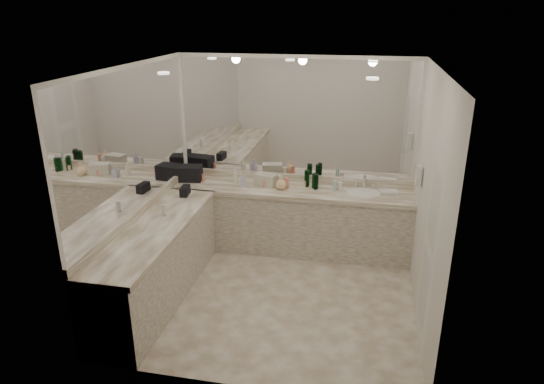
% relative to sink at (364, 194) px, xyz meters
% --- Properties ---
extents(floor, '(3.20, 3.20, 0.00)m').
position_rel_sink_xyz_m(floor, '(-0.95, -1.20, -0.90)').
color(floor, beige).
rests_on(floor, ground).
extents(ceiling, '(3.20, 3.20, 0.00)m').
position_rel_sink_xyz_m(ceiling, '(-0.95, -1.20, 1.71)').
color(ceiling, white).
rests_on(ceiling, floor).
extents(wall_back, '(3.20, 0.02, 2.60)m').
position_rel_sink_xyz_m(wall_back, '(-0.95, 0.30, 0.41)').
color(wall_back, silver).
rests_on(wall_back, floor).
extents(wall_left, '(0.02, 3.00, 2.60)m').
position_rel_sink_xyz_m(wall_left, '(-2.55, -1.20, 0.41)').
color(wall_left, silver).
rests_on(wall_left, floor).
extents(wall_right, '(0.02, 3.00, 2.60)m').
position_rel_sink_xyz_m(wall_right, '(0.65, -1.20, 0.41)').
color(wall_right, silver).
rests_on(wall_right, floor).
extents(vanity_back_base, '(3.20, 0.60, 0.84)m').
position_rel_sink_xyz_m(vanity_back_base, '(-0.95, 0.00, -0.48)').
color(vanity_back_base, beige).
rests_on(vanity_back_base, floor).
extents(vanity_back_top, '(3.20, 0.64, 0.06)m').
position_rel_sink_xyz_m(vanity_back_top, '(-0.95, -0.01, -0.03)').
color(vanity_back_top, white).
rests_on(vanity_back_top, vanity_back_base).
extents(vanity_left_base, '(0.60, 2.40, 0.84)m').
position_rel_sink_xyz_m(vanity_left_base, '(-2.25, -1.50, -0.48)').
color(vanity_left_base, beige).
rests_on(vanity_left_base, floor).
extents(vanity_left_top, '(0.64, 2.42, 0.06)m').
position_rel_sink_xyz_m(vanity_left_top, '(-2.24, -1.50, -0.03)').
color(vanity_left_top, white).
rests_on(vanity_left_top, vanity_left_base).
extents(backsplash_back, '(3.20, 0.04, 0.10)m').
position_rel_sink_xyz_m(backsplash_back, '(-0.95, 0.28, 0.05)').
color(backsplash_back, white).
rests_on(backsplash_back, vanity_back_top).
extents(backsplash_left, '(0.04, 3.00, 0.10)m').
position_rel_sink_xyz_m(backsplash_left, '(-2.53, -1.20, 0.05)').
color(backsplash_left, white).
rests_on(backsplash_left, vanity_left_top).
extents(mirror_back, '(3.12, 0.01, 1.55)m').
position_rel_sink_xyz_m(mirror_back, '(-0.95, 0.29, 0.88)').
color(mirror_back, white).
rests_on(mirror_back, wall_back).
extents(mirror_left, '(0.01, 2.92, 1.55)m').
position_rel_sink_xyz_m(mirror_left, '(-2.54, -1.20, 0.88)').
color(mirror_left, white).
rests_on(mirror_left, wall_left).
extents(sink, '(0.44, 0.44, 0.03)m').
position_rel_sink_xyz_m(sink, '(0.00, 0.00, 0.00)').
color(sink, white).
rests_on(sink, vanity_back_top).
extents(faucet, '(0.24, 0.16, 0.14)m').
position_rel_sink_xyz_m(faucet, '(0.00, 0.21, 0.07)').
color(faucet, silver).
rests_on(faucet, vanity_back_top).
extents(wall_phone, '(0.06, 0.10, 0.24)m').
position_rel_sink_xyz_m(wall_phone, '(0.61, -0.50, 0.46)').
color(wall_phone, white).
rests_on(wall_phone, wall_right).
extents(door, '(0.02, 0.82, 2.10)m').
position_rel_sink_xyz_m(door, '(0.64, -1.70, 0.16)').
color(door, white).
rests_on(door, wall_right).
extents(black_toiletry_bag, '(0.41, 0.29, 0.21)m').
position_rel_sink_xyz_m(black_toiletry_bag, '(-2.41, 0.04, 0.11)').
color(black_toiletry_bag, black).
rests_on(black_toiletry_bag, vanity_back_top).
extents(black_bag_spill, '(0.12, 0.22, 0.11)m').
position_rel_sink_xyz_m(black_bag_spill, '(-2.25, -0.51, 0.06)').
color(black_bag_spill, black).
rests_on(black_bag_spill, vanity_left_top).
extents(cream_cosmetic_case, '(0.32, 0.24, 0.16)m').
position_rel_sink_xyz_m(cream_cosmetic_case, '(-1.31, 0.05, 0.09)').
color(cream_cosmetic_case, beige).
rests_on(cream_cosmetic_case, vanity_back_top).
extents(hand_towel, '(0.25, 0.18, 0.04)m').
position_rel_sink_xyz_m(hand_towel, '(0.31, 0.05, 0.02)').
color(hand_towel, white).
rests_on(hand_towel, vanity_back_top).
extents(lotion_left, '(0.05, 0.05, 0.13)m').
position_rel_sink_xyz_m(lotion_left, '(-2.25, -1.18, 0.07)').
color(lotion_left, white).
rests_on(lotion_left, vanity_left_top).
extents(soap_bottle_a, '(0.10, 0.10, 0.20)m').
position_rel_sink_xyz_m(soap_bottle_a, '(-1.74, 0.07, 0.10)').
color(soap_bottle_a, silver).
rests_on(soap_bottle_a, vanity_back_top).
extents(soap_bottle_b, '(0.10, 0.10, 0.18)m').
position_rel_sink_xyz_m(soap_bottle_b, '(-1.61, -0.04, 0.09)').
color(soap_bottle_b, silver).
rests_on(soap_bottle_b, vanity_back_top).
extents(soap_bottle_c, '(0.16, 0.16, 0.19)m').
position_rel_sink_xyz_m(soap_bottle_c, '(-1.08, -0.06, 0.10)').
color(soap_bottle_c, '#FDCD95').
rests_on(soap_bottle_c, vanity_back_top).
extents(green_bottle_0, '(0.07, 0.07, 0.22)m').
position_rel_sink_xyz_m(green_bottle_0, '(-0.76, 0.15, 0.11)').
color(green_bottle_0, '#094D1C').
rests_on(green_bottle_0, vanity_back_top).
extents(green_bottle_1, '(0.06, 0.06, 0.20)m').
position_rel_sink_xyz_m(green_bottle_1, '(-0.66, 0.08, 0.10)').
color(green_bottle_1, '#094D1C').
rests_on(green_bottle_1, vanity_back_top).
extents(green_bottle_2, '(0.06, 0.06, 0.19)m').
position_rel_sink_xyz_m(green_bottle_2, '(-0.76, 0.11, 0.10)').
color(green_bottle_2, '#094D1C').
rests_on(green_bottle_2, vanity_back_top).
extents(green_bottle_3, '(0.06, 0.06, 0.20)m').
position_rel_sink_xyz_m(green_bottle_3, '(-0.63, 0.07, 0.10)').
color(green_bottle_3, '#094D1C').
rests_on(green_bottle_3, vanity_back_top).
extents(green_bottle_4, '(0.06, 0.06, 0.20)m').
position_rel_sink_xyz_m(green_bottle_4, '(-0.63, 0.03, 0.11)').
color(green_bottle_4, '#094D1C').
rests_on(green_bottle_4, vanity_back_top).
extents(amenity_bottle_0, '(0.05, 0.05, 0.14)m').
position_rel_sink_xyz_m(amenity_bottle_0, '(-0.38, 0.03, 0.07)').
color(amenity_bottle_0, silver).
rests_on(amenity_bottle_0, vanity_back_top).
extents(amenity_bottle_1, '(0.06, 0.06, 0.10)m').
position_rel_sink_xyz_m(amenity_bottle_1, '(-0.32, 0.08, 0.06)').
color(amenity_bottle_1, white).
rests_on(amenity_bottle_1, vanity_back_top).
extents(amenity_bottle_2, '(0.06, 0.06, 0.09)m').
position_rel_sink_xyz_m(amenity_bottle_2, '(-1.31, -0.01, 0.05)').
color(amenity_bottle_2, '#E57F66').
rests_on(amenity_bottle_2, vanity_back_top).
extents(amenity_bottle_3, '(0.04, 0.04, 0.08)m').
position_rel_sink_xyz_m(amenity_bottle_3, '(-0.78, 0.10, 0.05)').
color(amenity_bottle_3, '#E0B28C').
rests_on(amenity_bottle_3, vanity_back_top).
extents(amenity_bottle_4, '(0.04, 0.04, 0.11)m').
position_rel_sink_xyz_m(amenity_bottle_4, '(-1.07, -0.03, 0.06)').
color(amenity_bottle_4, white).
rests_on(amenity_bottle_4, vanity_back_top).
extents(amenity_bottle_5, '(0.06, 0.06, 0.13)m').
position_rel_sink_xyz_m(amenity_bottle_5, '(-1.13, 0.11, 0.07)').
color(amenity_bottle_5, white).
rests_on(amenity_bottle_5, vanity_back_top).
extents(amenity_bottle_6, '(0.06, 0.06, 0.13)m').
position_rel_sink_xyz_m(amenity_bottle_6, '(-1.02, 0.02, 0.07)').
color(amenity_bottle_6, '#E57F66').
rests_on(amenity_bottle_6, vanity_back_top).
extents(amenity_bottle_7, '(0.04, 0.04, 0.11)m').
position_rel_sink_xyz_m(amenity_bottle_7, '(-2.19, 0.03, 0.06)').
color(amenity_bottle_7, '#E57F66').
rests_on(amenity_bottle_7, vanity_back_top).
extents(amenity_bottle_8, '(0.04, 0.04, 0.13)m').
position_rel_sink_xyz_m(amenity_bottle_8, '(-1.75, 0.07, 0.07)').
color(amenity_bottle_8, white).
rests_on(amenity_bottle_8, vanity_back_top).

